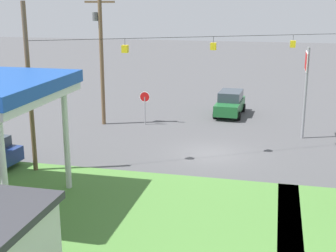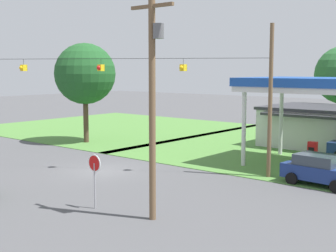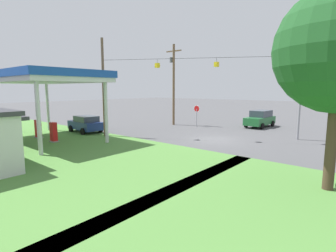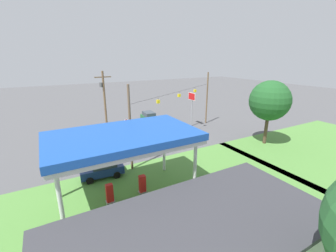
{
  "view_description": "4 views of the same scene",
  "coord_description": "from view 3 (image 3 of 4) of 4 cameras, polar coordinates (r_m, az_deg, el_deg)",
  "views": [
    {
      "loc": [
        -3.62,
        26.61,
        8.94
      ],
      "look_at": [
        2.28,
        1.54,
        1.99
      ],
      "focal_mm": 50.0,
      "sensor_mm": 36.0,
      "label": 1
    },
    {
      "loc": [
        21.53,
        -19.46,
        6.28
      ],
      "look_at": [
        2.71,
        3.14,
        2.74
      ],
      "focal_mm": 50.0,
      "sensor_mm": 36.0,
      "label": 2
    },
    {
      "loc": [
        -11.36,
        19.71,
        4.38
      ],
      "look_at": [
        2.77,
        3.0,
        1.27
      ],
      "focal_mm": 28.0,
      "sensor_mm": 36.0,
      "label": 3
    },
    {
      "loc": [
        15.97,
        25.57,
        11.39
      ],
      "look_at": [
        2.88,
        2.08,
        3.09
      ],
      "focal_mm": 24.0,
      "sensor_mm": 36.0,
      "label": 4
    }
  ],
  "objects": [
    {
      "name": "utility_pole_main",
      "position": [
        32.02,
        1.18,
        9.88
      ],
      "size": [
        2.2,
        0.44,
        9.62
      ],
      "color": "brown",
      "rests_on": "ground"
    },
    {
      "name": "car_at_pumps_front",
      "position": [
        27.74,
        -17.5,
        0.47
      ],
      "size": [
        4.22,
        2.35,
        1.69
      ],
      "rotation": [
        0.0,
        0.0,
        -0.08
      ],
      "color": "navy",
      "rests_on": "ground"
    },
    {
      "name": "car_on_crossroad",
      "position": [
        32.08,
        19.42,
        1.54
      ],
      "size": [
        2.28,
        4.76,
        1.92
      ],
      "rotation": [
        0.0,
        0.0,
        1.52
      ],
      "color": "#1E602D",
      "rests_on": "ground"
    },
    {
      "name": "gas_station_canopy",
      "position": [
        24.58,
        -25.73,
        9.39
      ],
      "size": [
        11.4,
        6.74,
        5.79
      ],
      "color": "silver",
      "rests_on": "ground"
    },
    {
      "name": "fuel_pump_far",
      "position": [
        26.12,
        -26.41,
        -0.67
      ],
      "size": [
        0.71,
        0.56,
        1.65
      ],
      "color": "gray",
      "rests_on": "ground"
    },
    {
      "name": "ground_plane",
      "position": [
        23.16,
        10.09,
        -2.94
      ],
      "size": [
        160.0,
        160.0,
        0.0
      ],
      "primitive_type": "plane",
      "color": "#4C4C4F"
    },
    {
      "name": "signal_span_gantry",
      "position": [
        22.76,
        10.4,
        8.97
      ],
      "size": [
        17.93,
        10.24,
        8.92
      ],
      "color": "brown",
      "rests_on": "ground"
    },
    {
      "name": "stop_sign_roadside",
      "position": [
        30.7,
        6.26,
        3.24
      ],
      "size": [
        0.8,
        0.08,
        2.5
      ],
      "rotation": [
        0.0,
        0.0,
        3.14
      ],
      "color": "#99999E",
      "rests_on": "ground"
    },
    {
      "name": "stop_sign_overhead",
      "position": [
        25.11,
        26.8,
        6.94
      ],
      "size": [
        0.22,
        1.9,
        6.04
      ],
      "color": "gray",
      "rests_on": "ground"
    },
    {
      "name": "fuel_pump_near",
      "position": [
        23.55,
        -23.64,
        -1.38
      ],
      "size": [
        0.71,
        0.56,
        1.65
      ],
      "color": "gray",
      "rests_on": "ground"
    }
  ]
}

